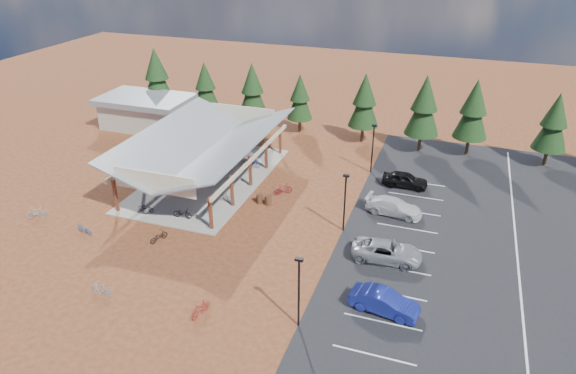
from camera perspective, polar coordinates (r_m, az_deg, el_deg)
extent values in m
plane|color=#602819|center=(42.54, -1.08, -5.02)|extent=(140.00, 140.00, 0.00)
cube|color=black|center=(43.58, 24.10, -6.81)|extent=(27.00, 44.00, 0.04)
cube|color=gray|center=(51.77, -8.85, 0.91)|extent=(10.60, 18.60, 0.10)
cube|color=#522617|center=(47.18, -18.61, -0.88)|extent=(0.25, 0.25, 3.00)
cube|color=#522617|center=(50.16, -15.83, 1.23)|extent=(0.25, 0.25, 3.00)
cube|color=#522617|center=(53.30, -13.37, 3.10)|extent=(0.25, 0.25, 3.00)
cube|color=#522617|center=(56.58, -11.18, 4.76)|extent=(0.25, 0.25, 3.00)
cube|color=#522617|center=(59.97, -9.23, 6.22)|extent=(0.25, 0.25, 3.00)
cube|color=#522617|center=(42.56, -8.60, -2.82)|extent=(0.25, 0.25, 3.00)
cube|color=#522617|center=(45.84, -6.25, -0.36)|extent=(0.25, 0.25, 3.00)
cube|color=#522617|center=(49.26, -4.21, 1.77)|extent=(0.25, 0.25, 3.00)
cube|color=#522617|center=(52.79, -2.44, 3.61)|extent=(0.25, 0.25, 3.00)
cube|color=#522617|center=(56.41, -0.89, 5.22)|extent=(0.25, 0.25, 3.00)
cube|color=beige|center=(52.93, -13.91, 4.64)|extent=(0.22, 18.00, 0.35)
cube|color=beige|center=(48.49, -3.83, 3.30)|extent=(0.22, 18.00, 0.35)
cube|color=slate|center=(51.54, -12.04, 5.31)|extent=(5.85, 19.40, 2.13)
cube|color=slate|center=(48.94, -6.14, 4.58)|extent=(5.85, 19.40, 2.13)
cube|color=beige|center=(43.22, -14.61, 0.50)|extent=(7.50, 0.15, 1.80)
cube|color=beige|center=(57.76, -5.04, 8.08)|extent=(7.50, 0.15, 1.80)
cube|color=#ADA593|center=(66.76, -15.43, 7.76)|extent=(10.00, 6.00, 3.20)
cube|color=slate|center=(66.18, -15.63, 9.35)|extent=(11.00, 7.00, 0.70)
cylinder|color=black|center=(32.04, 1.20, -11.79)|extent=(0.14, 0.14, 5.00)
cube|color=black|center=(30.51, 1.25, -8.06)|extent=(0.50, 0.25, 0.18)
cylinder|color=black|center=(41.73, 6.30, -1.90)|extent=(0.14, 0.14, 5.00)
cube|color=black|center=(40.56, 6.48, 1.26)|extent=(0.50, 0.25, 0.18)
cylinder|color=black|center=(52.39, 9.37, 4.14)|extent=(0.14, 0.14, 5.00)
cube|color=black|center=(51.46, 9.58, 6.76)|extent=(0.50, 0.25, 0.18)
cylinder|color=#4D2C1B|center=(46.36, -2.23, -1.49)|extent=(0.60, 0.60, 0.90)
cylinder|color=#4D2C1B|center=(46.71, -3.18, -1.28)|extent=(0.60, 0.60, 0.90)
cylinder|color=#382314|center=(70.41, -13.99, 8.50)|extent=(0.36, 0.36, 2.20)
cone|color=black|center=(69.36, -14.33, 11.42)|extent=(3.87, 3.87, 5.28)
cone|color=black|center=(68.83, -14.55, 13.18)|extent=(2.99, 2.99, 3.96)
cylinder|color=#382314|center=(67.46, -8.94, 8.02)|extent=(0.36, 0.36, 1.87)
cone|color=black|center=(66.50, -9.14, 10.60)|extent=(3.29, 3.29, 4.48)
cone|color=black|center=(66.01, -9.26, 12.15)|extent=(2.54, 2.54, 3.36)
cylinder|color=#382314|center=(64.24, -3.86, 7.37)|extent=(0.36, 0.36, 1.99)
cone|color=black|center=(63.18, -3.96, 10.26)|extent=(3.51, 3.51, 4.78)
cone|color=black|center=(62.63, -4.01, 12.01)|extent=(2.71, 2.71, 3.59)
cylinder|color=#382314|center=(63.01, 1.30, 6.90)|extent=(0.36, 0.36, 1.75)
cone|color=black|center=(62.05, 1.33, 9.48)|extent=(3.07, 3.07, 4.19)
cone|color=black|center=(61.54, 1.35, 11.03)|extent=(2.37, 2.37, 3.14)
cylinder|color=#382314|center=(60.62, 8.24, 5.91)|extent=(0.36, 0.36, 1.98)
cone|color=black|center=(59.51, 8.46, 8.93)|extent=(3.49, 3.49, 4.75)
cone|color=black|center=(58.93, 8.59, 10.76)|extent=(2.69, 2.69, 3.57)
cylinder|color=#382314|center=(59.11, 14.42, 4.83)|extent=(0.36, 0.36, 2.12)
cone|color=black|center=(57.89, 14.82, 8.12)|extent=(3.73, 3.73, 5.08)
cone|color=black|center=(57.27, 15.07, 10.12)|extent=(2.88, 2.88, 3.81)
cylinder|color=#382314|center=(59.76, 19.31, 4.35)|extent=(0.36, 0.36, 2.07)
cone|color=black|center=(58.58, 19.83, 7.53)|extent=(3.65, 3.65, 4.98)
cone|color=black|center=(57.97, 20.15, 9.46)|extent=(2.82, 2.82, 3.73)
cylinder|color=#382314|center=(60.14, 26.69, 2.99)|extent=(0.36, 0.36, 1.93)
cone|color=black|center=(59.04, 27.35, 5.89)|extent=(3.40, 3.40, 4.64)
cone|color=black|center=(58.46, 27.75, 7.65)|extent=(2.63, 2.63, 3.48)
imported|color=black|center=(46.72, -15.51, -2.23)|extent=(1.54, 0.55, 0.81)
imported|color=gray|center=(51.58, -12.83, 1.14)|extent=(1.81, 0.86, 1.05)
imported|color=#11299A|center=(53.23, -9.75, 2.20)|extent=(1.81, 1.00, 0.90)
imported|color=maroon|center=(58.97, -8.04, 4.88)|extent=(1.61, 0.46, 0.96)
imported|color=black|center=(45.02, -11.66, -2.87)|extent=(1.74, 0.67, 0.90)
imported|color=gray|center=(47.13, -7.30, -1.00)|extent=(1.68, 0.63, 0.98)
imported|color=#12239E|center=(53.38, -4.01, 2.59)|extent=(1.69, 0.73, 0.86)
imported|color=maroon|center=(54.57, -4.67, 3.19)|extent=(1.62, 0.56, 0.95)
imported|color=gray|center=(49.28, -26.18, -2.57)|extent=(1.76, 1.20, 1.03)
imported|color=navy|center=(45.27, -21.69, -4.40)|extent=(1.68, 0.85, 0.84)
imported|color=maroon|center=(34.49, -9.66, -13.16)|extent=(0.91, 1.86, 1.07)
imported|color=black|center=(42.44, -14.17, -5.36)|extent=(1.15, 1.72, 0.85)
imported|color=gray|center=(37.82, -20.04, -10.62)|extent=(1.68, 0.55, 1.00)
imported|color=maroon|center=(48.03, -0.57, -0.24)|extent=(1.75, 1.59, 1.11)
imported|color=navy|center=(34.70, 10.64, -12.45)|extent=(4.71, 2.21, 1.49)
imported|color=gray|center=(39.51, 10.94, -7.03)|extent=(5.39, 2.71, 1.47)
imported|color=silver|center=(45.62, 11.69, -2.15)|extent=(5.11, 2.56, 1.43)
imported|color=black|center=(50.61, 12.86, 0.81)|extent=(4.33, 1.75, 1.47)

